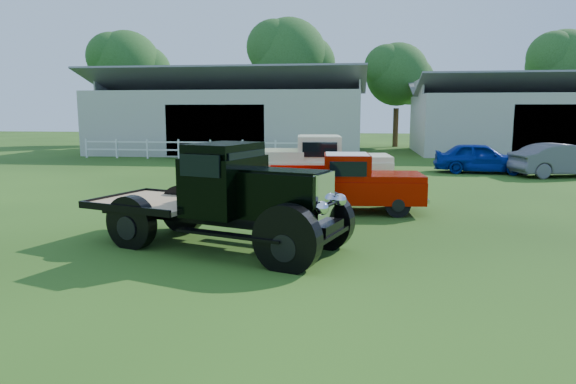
% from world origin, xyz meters
% --- Properties ---
extents(ground, '(120.00, 120.00, 0.00)m').
position_xyz_m(ground, '(0.00, 0.00, 0.00)').
color(ground, '#1E3710').
extents(shed_left, '(18.80, 10.20, 5.60)m').
position_xyz_m(shed_left, '(-7.00, 26.00, 2.80)').
color(shed_left, '#999999').
rests_on(shed_left, ground).
extents(shed_right, '(16.80, 9.20, 5.20)m').
position_xyz_m(shed_right, '(14.00, 27.00, 2.60)').
color(shed_right, '#999999').
rests_on(shed_right, ground).
extents(fence_rail, '(14.20, 0.16, 1.20)m').
position_xyz_m(fence_rail, '(-8.00, 20.00, 0.60)').
color(fence_rail, white).
rests_on(fence_rail, ground).
extents(tree_a, '(6.30, 6.30, 10.50)m').
position_xyz_m(tree_a, '(-18.00, 33.00, 5.25)').
color(tree_a, '#1C3F14').
rests_on(tree_a, ground).
extents(tree_b, '(6.90, 6.90, 11.50)m').
position_xyz_m(tree_b, '(-4.00, 34.00, 5.75)').
color(tree_b, '#1C3F14').
rests_on(tree_b, ground).
extents(tree_c, '(5.40, 5.40, 9.00)m').
position_xyz_m(tree_c, '(5.00, 33.00, 4.50)').
color(tree_c, '#1C3F14').
rests_on(tree_c, ground).
extents(tree_d, '(6.00, 6.00, 10.00)m').
position_xyz_m(tree_d, '(18.00, 34.00, 5.00)').
color(tree_d, '#1C3F14').
rests_on(tree_d, ground).
extents(vintage_flatbed, '(6.02, 3.88, 2.22)m').
position_xyz_m(vintage_flatbed, '(-1.10, 0.13, 1.11)').
color(vintage_flatbed, black).
rests_on(vintage_flatbed, ground).
extents(red_pickup, '(4.77, 2.10, 1.70)m').
position_xyz_m(red_pickup, '(1.38, 4.44, 0.85)').
color(red_pickup, '#A70B00').
rests_on(red_pickup, ground).
extents(white_pickup, '(5.59, 2.60, 1.99)m').
position_xyz_m(white_pickup, '(0.34, 7.85, 0.99)').
color(white_pickup, '#ECECBB').
rests_on(white_pickup, ground).
extents(misc_car_blue, '(4.34, 2.07, 1.43)m').
position_xyz_m(misc_car_blue, '(7.57, 14.82, 0.72)').
color(misc_car_blue, '#03218D').
rests_on(misc_car_blue, ground).
extents(misc_car_grey, '(4.71, 2.59, 1.47)m').
position_xyz_m(misc_car_grey, '(10.87, 13.79, 0.74)').
color(misc_car_grey, '#53535B').
rests_on(misc_car_grey, ground).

